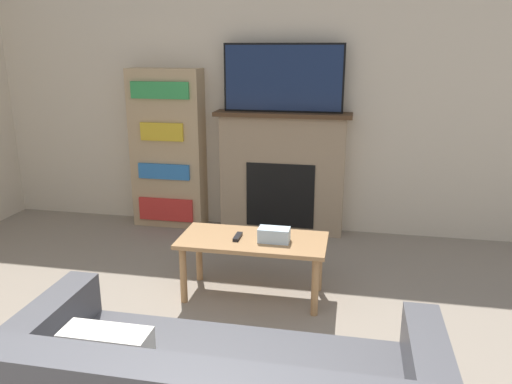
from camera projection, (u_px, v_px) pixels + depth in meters
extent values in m
cube|color=beige|center=(277.00, 93.00, 4.81)|extent=(6.77, 0.06, 2.70)
cube|color=tan|center=(282.00, 175.00, 4.87)|extent=(1.20, 0.22, 1.15)
cube|color=black|center=(280.00, 196.00, 4.82)|extent=(0.66, 0.01, 0.63)
cube|color=#4C331E|center=(283.00, 114.00, 4.69)|extent=(1.30, 0.28, 0.04)
cube|color=black|center=(283.00, 78.00, 4.60)|extent=(1.12, 0.03, 0.63)
cube|color=#19284C|center=(283.00, 78.00, 4.58)|extent=(1.08, 0.01, 0.59)
cube|color=#4C4C51|center=(34.00, 383.00, 2.26)|extent=(0.16, 1.00, 0.63)
cube|color=silver|center=(108.00, 361.00, 2.02)|extent=(0.36, 0.14, 0.28)
cube|color=#A87A4C|center=(253.00, 240.00, 3.58)|extent=(1.06, 0.49, 0.03)
cylinder|color=#A87A4C|center=(183.00, 275.00, 3.56)|extent=(0.05, 0.05, 0.43)
cylinder|color=#A87A4C|center=(315.00, 287.00, 3.38)|extent=(0.05, 0.05, 0.43)
cylinder|color=#A87A4C|center=(199.00, 254.00, 3.91)|extent=(0.05, 0.05, 0.43)
cylinder|color=#A87A4C|center=(319.00, 264.00, 3.74)|extent=(0.05, 0.05, 0.43)
cube|color=silver|center=(274.00, 235.00, 3.51)|extent=(0.22, 0.12, 0.10)
cube|color=black|center=(238.00, 237.00, 3.58)|extent=(0.04, 0.15, 0.02)
cube|color=tan|center=(168.00, 149.00, 5.01)|extent=(0.72, 0.26, 1.58)
cube|color=red|center=(166.00, 210.00, 5.04)|extent=(0.56, 0.03, 0.23)
cube|color=#2D70B7|center=(164.00, 172.00, 4.93)|extent=(0.53, 0.03, 0.15)
cube|color=gold|center=(162.00, 132.00, 4.82)|extent=(0.43, 0.03, 0.17)
cube|color=green|center=(160.00, 90.00, 4.71)|extent=(0.58, 0.03, 0.16)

